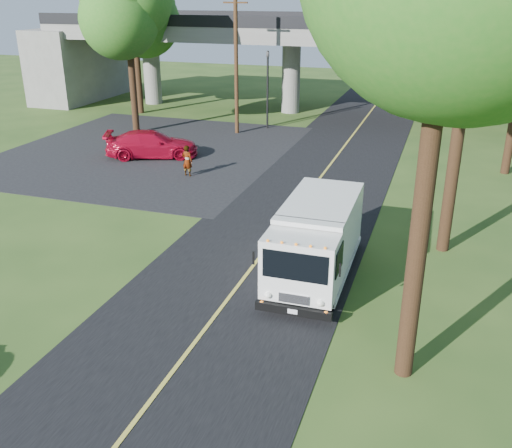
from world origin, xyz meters
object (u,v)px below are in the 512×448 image
at_px(step_van, 316,239).
at_px(utility_pole, 236,63).
at_px(tree_left_lot, 128,8).
at_px(tree_left_far, 135,12).
at_px(red_sedan, 152,144).
at_px(pedestrian, 187,161).
at_px(traffic_signal, 268,82).

bearing_deg(step_van, utility_pole, 116.77).
relative_size(tree_left_lot, tree_left_far, 1.06).
xyz_separation_m(red_sedan, pedestrian, (3.46, -2.66, 0.06)).
relative_size(traffic_signal, red_sedan, 1.00).
xyz_separation_m(traffic_signal, tree_left_far, (-10.79, 1.84, 4.25)).
height_order(tree_left_lot, step_van, tree_left_lot).
bearing_deg(tree_left_far, step_van, -49.76).
xyz_separation_m(tree_left_lot, red_sedan, (3.75, -4.95, -7.15)).
distance_m(traffic_signal, pedestrian, 12.03).
bearing_deg(red_sedan, step_van, -155.74).
bearing_deg(step_van, tree_left_far, 129.48).
height_order(utility_pole, tree_left_lot, tree_left_lot).
height_order(tree_left_lot, pedestrian, tree_left_lot).
bearing_deg(pedestrian, step_van, 144.61).
xyz_separation_m(tree_left_lot, tree_left_far, (-3.00, 6.00, -0.45)).
xyz_separation_m(tree_left_far, pedestrian, (10.21, -13.61, -6.64)).
bearing_deg(pedestrian, traffic_signal, -83.05).
bearing_deg(utility_pole, traffic_signal, 53.13).
bearing_deg(red_sedan, tree_left_far, 9.08).
height_order(traffic_signal, tree_left_far, tree_left_far).
bearing_deg(traffic_signal, tree_left_lot, -151.89).
distance_m(utility_pole, tree_left_far, 10.45).
bearing_deg(step_van, pedestrian, 134.07).
bearing_deg(red_sedan, traffic_signal, -46.48).
height_order(step_van, red_sedan, step_van).
height_order(tree_left_lot, red_sedan, tree_left_lot).
bearing_deg(traffic_signal, red_sedan, -113.93).
height_order(tree_left_lot, tree_left_far, tree_left_lot).
bearing_deg(tree_left_far, tree_left_lot, -63.43).
xyz_separation_m(traffic_signal, utility_pole, (-1.50, -2.00, 1.40)).
distance_m(tree_left_far, red_sedan, 14.50).
bearing_deg(pedestrian, tree_left_lot, -36.76).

